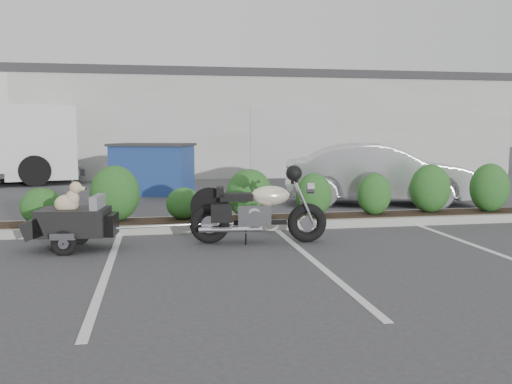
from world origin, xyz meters
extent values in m
plane|color=#38383A|center=(0.00, 0.00, 0.00)|extent=(90.00, 90.00, 0.00)
cube|color=#9E9E93|center=(1.00, 2.20, 0.07)|extent=(12.00, 1.00, 0.15)
cube|color=#9EA099|center=(0.00, 17.00, 2.00)|extent=(26.00, 10.00, 4.00)
torus|color=black|center=(-0.07, 0.85, 0.31)|extent=(0.64, 0.23, 0.62)
torus|color=black|center=(1.45, 0.66, 0.31)|extent=(0.64, 0.23, 0.62)
cylinder|color=silver|center=(-0.07, 0.85, 0.31)|extent=(0.27, 0.14, 0.26)
cylinder|color=silver|center=(1.45, 0.66, 0.31)|extent=(0.23, 0.12, 0.22)
cylinder|color=silver|center=(1.38, 0.58, 0.65)|extent=(0.40, 0.09, 0.82)
cylinder|color=silver|center=(1.40, 0.76, 0.65)|extent=(0.40, 0.09, 0.82)
cylinder|color=silver|center=(1.24, 0.69, 1.00)|extent=(0.11, 0.65, 0.03)
cylinder|color=silver|center=(1.50, 0.66, 0.85)|extent=(0.13, 0.18, 0.17)
sphere|color=black|center=(1.17, 0.42, 1.11)|extent=(0.27, 0.27, 0.24)
cube|color=silver|center=(0.62, 0.76, 0.45)|extent=(0.55, 0.38, 0.32)
cube|color=black|center=(0.72, 0.75, 0.33)|extent=(0.84, 0.19, 0.07)
ellipsoid|color=#EFE4C0|center=(0.87, 0.73, 0.74)|extent=(0.65, 0.42, 0.31)
cube|color=black|center=(0.35, 0.80, 0.72)|extent=(0.54, 0.34, 0.11)
cube|color=black|center=(0.10, 0.83, 0.81)|extent=(0.14, 0.29, 0.15)
cylinder|color=silver|center=(0.23, 0.64, 0.24)|extent=(0.98, 0.20, 0.08)
cylinder|color=silver|center=(0.27, 0.97, 0.24)|extent=(0.98, 0.20, 0.08)
cube|color=black|center=(0.08, 0.57, 0.51)|extent=(0.33, 0.17, 0.28)
cube|color=black|center=(-2.08, 0.76, 0.42)|extent=(1.05, 0.78, 0.39)
cube|color=slate|center=(-1.73, 0.71, 0.67)|extent=(0.18, 0.58, 0.28)
cube|color=slate|center=(-2.03, 0.75, 0.52)|extent=(0.71, 0.65, 0.04)
cube|color=black|center=(-2.59, 0.82, 0.35)|extent=(0.43, 0.71, 0.34)
cube|color=black|center=(-1.56, 0.69, 0.37)|extent=(0.24, 0.48, 0.32)
torus|color=black|center=(-2.17, 0.38, 0.17)|extent=(0.37, 0.15, 0.36)
torus|color=black|center=(-2.08, 1.15, 0.17)|extent=(0.37, 0.15, 0.36)
cube|color=silver|center=(-2.18, 0.33, 0.28)|extent=(0.34, 0.11, 0.09)
cube|color=silver|center=(-2.07, 1.20, 0.28)|extent=(0.34, 0.11, 0.09)
cylinder|color=black|center=(-2.13, 0.76, 0.17)|extent=(0.14, 0.83, 0.04)
cylinder|color=silver|center=(-1.34, 0.67, 0.31)|extent=(0.56, 0.10, 0.03)
ellipsoid|color=tan|center=(-2.17, 0.76, 0.68)|extent=(0.37, 0.28, 0.28)
ellipsoid|color=tan|center=(-2.09, 0.75, 0.76)|extent=(0.22, 0.21, 0.26)
sphere|color=tan|center=(-2.04, 0.74, 0.92)|extent=(0.20, 0.20, 0.18)
ellipsoid|color=tan|center=(-1.95, 0.73, 0.91)|extent=(0.14, 0.09, 0.07)
sphere|color=black|center=(-1.90, 0.72, 0.91)|extent=(0.04, 0.04, 0.03)
ellipsoid|color=tan|center=(-2.08, 0.69, 0.94)|extent=(0.05, 0.04, 0.10)
ellipsoid|color=tan|center=(-2.07, 0.80, 0.94)|extent=(0.05, 0.04, 0.10)
cylinder|color=tan|center=(-2.07, 0.69, 0.58)|extent=(0.05, 0.05, 0.11)
cylinder|color=tan|center=(-2.06, 0.80, 0.58)|extent=(0.05, 0.05, 0.11)
imported|color=#BCBBC3|center=(4.32, 4.61, 0.73)|extent=(4.65, 2.59, 1.45)
cube|color=navy|center=(-0.98, 7.74, 0.67)|extent=(2.35, 1.94, 1.35)
cube|color=#2D2D30|center=(-0.98, 7.74, 1.37)|extent=(2.49, 2.08, 0.07)
cube|color=silver|center=(-4.78, 11.75, 1.36)|extent=(2.77, 3.00, 2.40)
cube|color=black|center=(-4.78, 11.75, 1.04)|extent=(0.64, 2.02, 1.09)
cylinder|color=black|center=(-4.67, 10.54, 0.49)|extent=(1.03, 0.56, 0.98)
cylinder|color=black|center=(-5.32, 12.85, 0.49)|extent=(1.03, 0.56, 0.98)
camera|label=1|loc=(-0.85, -7.48, 1.75)|focal=38.00mm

